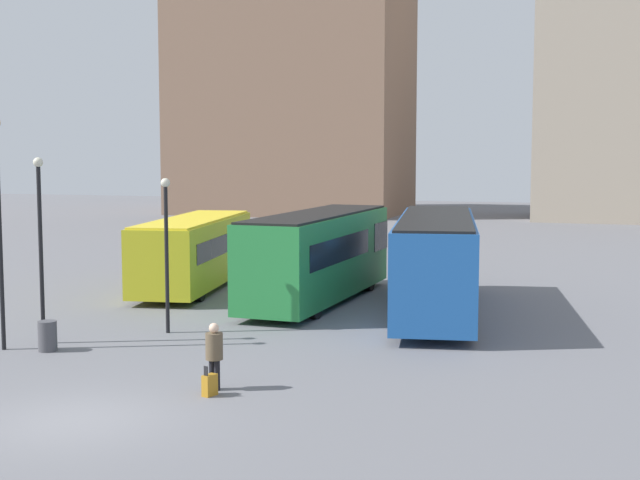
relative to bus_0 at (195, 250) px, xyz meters
The scene contains 10 objects.
ground_plane 17.71m from the bus_0, 73.08° to the right, with size 160.00×160.00×0.00m, color slate.
building_block_left 44.72m from the bus_0, 103.48° to the left, with size 19.43×13.24×22.37m.
bus_0 is the anchor object (origin of this frame).
bus_1 5.91m from the bus_0, 14.84° to the right, with size 2.95×10.24×3.30m.
bus_2 10.55m from the bus_0, 13.82° to the right, with size 4.26×11.62×3.35m.
traveler 15.50m from the bus_0, 63.28° to the right, with size 0.51×0.51×1.59m.
suitcase 16.04m from the bus_0, 63.77° to the right, with size 0.29×0.40×0.72m.
lamp_post_0 10.80m from the bus_0, 89.10° to the right, with size 0.28×0.28×5.39m.
lamp_post_2 8.86m from the bus_0, 70.37° to the right, with size 0.28×0.28×4.75m.
trash_bin 11.59m from the bus_0, 85.69° to the right, with size 0.52×0.52×0.85m.
Camera 1 is at (10.20, -15.76, 5.63)m, focal length 50.00 mm.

